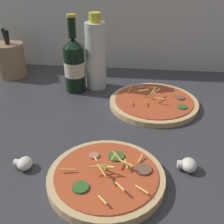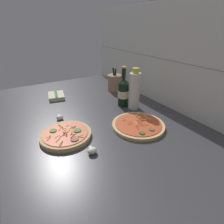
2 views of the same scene
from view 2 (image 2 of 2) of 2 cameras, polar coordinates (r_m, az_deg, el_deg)
name	(u,v)px [view 2 (image 2 of 2)]	position (r cm, az deg, el deg)	size (l,w,h in cm)	color
counter_slab	(96,122)	(94.55, -5.22, -3.12)	(160.00, 90.00, 2.50)	#38383D
tile_backsplash	(164,59)	(110.64, 16.72, 16.25)	(160.00, 1.13, 60.00)	silver
pizza_near	(66,135)	(82.12, -14.82, -7.15)	(22.96, 22.96, 5.10)	tan
pizza_far	(138,125)	(87.93, 8.56, -4.20)	(26.01, 26.01, 5.22)	tan
beer_bottle	(123,92)	(106.92, 3.70, 6.63)	(6.56, 6.56, 24.16)	black
oil_bottle	(134,90)	(103.40, 7.34, 7.01)	(6.56, 6.56, 24.13)	silver
mushroom_left	(60,117)	(97.24, -16.74, -1.66)	(3.79, 3.61, 2.53)	white
mushroom_right	(92,150)	(70.71, -6.57, -12.35)	(3.96, 3.77, 2.64)	white
utensil_crock	(115,83)	(133.82, 0.89, 9.57)	(10.60, 10.60, 17.63)	#9E7A56
dish_towel	(56,96)	(127.58, -17.72, 5.07)	(16.13, 12.83, 2.56)	beige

